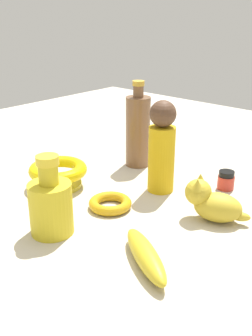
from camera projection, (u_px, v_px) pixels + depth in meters
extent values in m
plane|color=#BCB29E|center=(126.00, 200.00, 0.94)|extent=(2.00, 2.00, 0.00)
cylinder|color=#B33023|center=(226.00, 182.00, 0.99)|extent=(0.04, 0.04, 0.03)
cylinder|color=yellow|center=(226.00, 177.00, 0.98)|extent=(0.03, 0.03, 0.00)
cylinder|color=black|center=(227.00, 174.00, 0.98)|extent=(0.04, 0.04, 0.01)
cylinder|color=brown|center=(138.00, 132.00, 1.11)|extent=(0.07, 0.07, 0.19)
cylinder|color=brown|center=(138.00, 91.00, 1.07)|extent=(0.03, 0.03, 0.03)
cylinder|color=gold|center=(138.00, 83.00, 1.06)|extent=(0.03, 0.03, 0.01)
cylinder|color=gold|center=(59.00, 184.00, 1.01)|extent=(0.11, 0.11, 0.01)
torus|color=#D6BA0A|center=(58.00, 170.00, 0.99)|extent=(0.14, 0.14, 0.03)
ellipsoid|color=gold|center=(218.00, 207.00, 0.84)|extent=(0.12, 0.10, 0.06)
sphere|color=gold|center=(198.00, 192.00, 0.84)|extent=(0.06, 0.06, 0.06)
cone|color=gold|center=(198.00, 185.00, 0.82)|extent=(0.03, 0.03, 0.03)
cone|color=gold|center=(200.00, 179.00, 0.84)|extent=(0.03, 0.03, 0.03)
ellipsoid|color=gold|center=(239.00, 216.00, 0.83)|extent=(0.05, 0.03, 0.02)
torus|color=#BF8E15|center=(111.00, 204.00, 0.89)|extent=(0.10, 0.10, 0.02)
cylinder|color=gold|center=(161.00, 159.00, 0.96)|extent=(0.08, 0.08, 0.16)
sphere|color=#4F3424|center=(163.00, 114.00, 0.92)|extent=(0.06, 0.06, 0.06)
ellipsoid|color=gold|center=(146.00, 255.00, 0.69)|extent=(0.17, 0.12, 0.04)
cylinder|color=gold|center=(51.00, 208.00, 0.78)|extent=(0.09, 0.09, 0.11)
cylinder|color=gold|center=(48.00, 174.00, 0.76)|extent=(0.04, 0.04, 0.04)
cylinder|color=gold|center=(47.00, 160.00, 0.75)|extent=(0.04, 0.04, 0.02)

